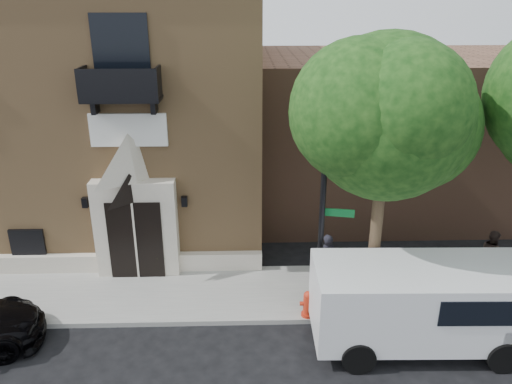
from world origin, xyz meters
TOP-DOWN VIEW (x-y plane):
  - ground at (0.00, 0.00)m, footprint 120.00×120.00m
  - sidewalk at (1.00, 1.50)m, footprint 42.00×3.00m
  - church at (-2.99, 7.95)m, footprint 12.20×11.01m
  - neighbour_building at (12.00, 9.00)m, footprint 18.00×8.00m
  - street_tree_left at (6.03, 0.35)m, footprint 4.97×4.38m
  - cargo_van at (7.18, -0.91)m, footprint 5.65×2.48m
  - street_sign at (4.55, 0.61)m, footprint 0.93×1.04m
  - fire_hydrant at (4.19, 0.20)m, footprint 0.45×0.36m
  - dumpster at (8.16, 0.39)m, footprint 1.78×1.18m
  - planter at (-0.35, 2.68)m, footprint 0.62×0.54m
  - pedestrian_near at (4.94, 1.83)m, footprint 0.67×0.47m
  - pedestrian_far at (10.37, 2.30)m, footprint 0.75×0.87m

SIDE VIEW (x-z plane):
  - ground at x=0.00m, z-range 0.00..0.00m
  - sidewalk at x=1.00m, z-range 0.00..0.15m
  - planter at x=-0.35m, z-range 0.15..0.82m
  - fire_hydrant at x=4.19m, z-range 0.14..0.93m
  - dumpster at x=8.16m, z-range 0.16..1.24m
  - pedestrian_far at x=10.37m, z-range 0.15..1.70m
  - pedestrian_near at x=4.94m, z-range 0.15..1.89m
  - cargo_van at x=7.18m, z-range 0.13..2.41m
  - street_sign at x=4.55m, z-range 0.17..6.08m
  - neighbour_building at x=12.00m, z-range 0.00..6.40m
  - church at x=-2.99m, z-range -0.02..9.28m
  - street_tree_left at x=6.03m, z-range 1.98..9.75m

